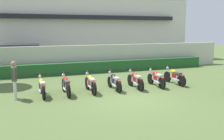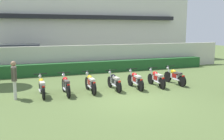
{
  "view_description": "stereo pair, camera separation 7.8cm",
  "coord_description": "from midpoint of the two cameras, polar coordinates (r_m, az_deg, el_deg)",
  "views": [
    {
      "loc": [
        -4.42,
        -9.52,
        3.01
      ],
      "look_at": [
        0.0,
        2.23,
        0.96
      ],
      "focal_mm": 40.68,
      "sensor_mm": 36.0,
      "label": 1
    },
    {
      "loc": [
        -4.35,
        -9.54,
        3.01
      ],
      "look_at": [
        0.0,
        2.23,
        0.96
      ],
      "focal_mm": 40.68,
      "sensor_mm": 36.0,
      "label": 2
    }
  ],
  "objects": [
    {
      "name": "ground",
      "position": [
        10.91,
        3.94,
        -6.73
      ],
      "size": [
        60.0,
        60.0,
        0.0
      ],
      "primitive_type": "plane",
      "color": "#566B38"
    },
    {
      "name": "motorcycle_in_row_1",
      "position": [
        11.84,
        -10.5,
        -3.32
      ],
      "size": [
        0.6,
        1.87,
        0.97
      ],
      "rotation": [
        0.0,
        0.0,
        1.56
      ],
      "color": "black",
      "rests_on": "ground"
    },
    {
      "name": "motorcycle_in_row_3",
      "position": [
        12.52,
        0.33,
        -2.56
      ],
      "size": [
        0.6,
        1.8,
        0.94
      ],
      "rotation": [
        0.0,
        0.0,
        1.56
      ],
      "color": "black",
      "rests_on": "ground"
    },
    {
      "name": "motorcycle_in_row_4",
      "position": [
        12.88,
        5.09,
        -2.2
      ],
      "size": [
        0.6,
        1.87,
        0.96
      ],
      "rotation": [
        0.0,
        0.0,
        1.54
      ],
      "color": "black",
      "rests_on": "ground"
    },
    {
      "name": "building",
      "position": [
        25.49,
        -10.91,
        10.86
      ],
      "size": [
        23.94,
        6.5,
        7.56
      ],
      "color": "silver",
      "rests_on": "ground"
    },
    {
      "name": "motorcycle_in_row_5",
      "position": [
        13.46,
        9.73,
        -1.84
      ],
      "size": [
        0.6,
        1.81,
        0.95
      ],
      "rotation": [
        0.0,
        0.0,
        1.54
      ],
      "color": "black",
      "rests_on": "ground"
    },
    {
      "name": "motorcycle_in_row_2",
      "position": [
        12.11,
        -5.04,
        -2.92
      ],
      "size": [
        0.6,
        1.83,
        0.97
      ],
      "rotation": [
        0.0,
        0.0,
        1.56
      ],
      "color": "black",
      "rests_on": "ground"
    },
    {
      "name": "motorcycle_in_row_0",
      "position": [
        11.81,
        -15.68,
        -3.59
      ],
      "size": [
        0.6,
        1.86,
        0.96
      ],
      "rotation": [
        0.0,
        0.0,
        1.59
      ],
      "color": "black",
      "rests_on": "ground"
    },
    {
      "name": "motorcycle_in_row_6",
      "position": [
        14.21,
        13.71,
        -1.36
      ],
      "size": [
        0.6,
        1.91,
        0.96
      ],
      "rotation": [
        0.0,
        0.0,
        1.6
      ],
      "color": "black",
      "rests_on": "ground"
    },
    {
      "name": "compound_wall",
      "position": [
        18.0,
        -6.4,
        2.6
      ],
      "size": [
        22.74,
        0.3,
        1.86
      ],
      "primitive_type": "cube",
      "color": "beige",
      "rests_on": "ground"
    },
    {
      "name": "hedge_row",
      "position": [
        17.4,
        -5.79,
        0.58
      ],
      "size": [
        18.19,
        0.7,
        0.77
      ],
      "primitive_type": "cube",
      "color": "#235628",
      "rests_on": "ground"
    },
    {
      "name": "inspector_person",
      "position": [
        11.57,
        -21.3,
        -1.46
      ],
      "size": [
        0.22,
        0.67,
        1.65
      ],
      "color": "silver",
      "rests_on": "ground"
    },
    {
      "name": "parked_car",
      "position": [
        19.84,
        -19.54,
        2.76
      ],
      "size": [
        4.67,
        2.46,
        1.89
      ],
      "rotation": [
        0.0,
        0.0,
        -0.1
      ],
      "color": "#9EA3A8",
      "rests_on": "ground"
    }
  ]
}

